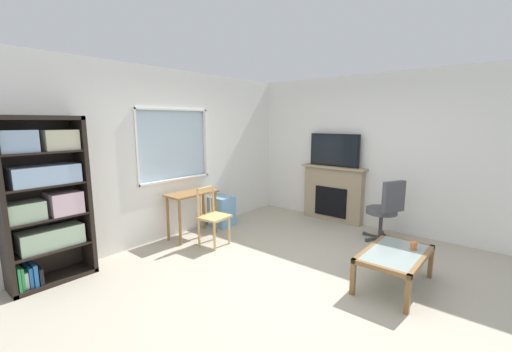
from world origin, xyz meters
name	(u,v)px	position (x,y,z in m)	size (l,w,h in m)	color
ground	(289,275)	(0.00, 0.00, -0.01)	(6.01, 5.69, 0.02)	#B2A893
wall_back_with_window	(173,155)	(0.00, 2.35, 1.34)	(5.01, 0.15, 2.72)	white
wall_right	(371,152)	(2.57, 0.00, 1.36)	(0.12, 4.89, 2.72)	white
bookshelf	(45,198)	(-1.97, 2.10, 1.03)	(0.90, 0.38, 1.97)	black
desk_under_window	(192,201)	(0.09, 2.00, 0.61)	(0.84, 0.41, 0.75)	olive
wooden_chair	(212,216)	(0.06, 1.48, 0.46)	(0.46, 0.44, 0.90)	tan
plastic_drawer_unit	(222,211)	(0.80, 2.05, 0.27)	(0.35, 0.40, 0.54)	#72ADDB
fireplace	(333,193)	(2.41, 0.63, 0.53)	(0.26, 1.27, 1.06)	tan
tv	(334,150)	(2.39, 0.63, 1.37)	(0.06, 0.98, 0.61)	black
office_chair	(386,208)	(1.92, -0.52, 0.55)	(0.59, 0.62, 1.00)	#4C4C51
coffee_table	(395,257)	(0.54, -1.09, 0.36)	(1.03, 0.62, 0.42)	#8C9E99
sippy_cup	(414,245)	(0.76, -1.23, 0.46)	(0.07, 0.07, 0.09)	orange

